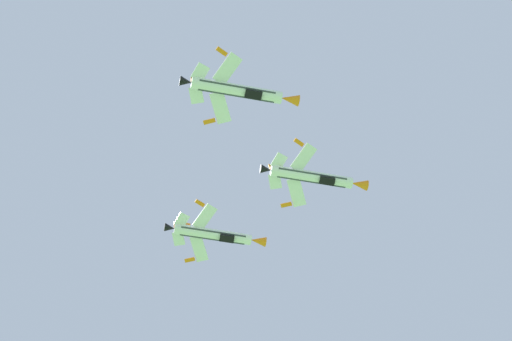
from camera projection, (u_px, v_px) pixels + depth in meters
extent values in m
cylinder|color=white|center=(312.00, 177.00, 122.31)|extent=(12.06, 2.17, 1.70)
cube|color=#383D47|center=(312.00, 178.00, 121.86)|extent=(10.13, 1.87, 0.96)
cone|color=orange|center=(359.00, 184.00, 123.21)|extent=(2.46, 1.66, 1.56)
cone|color=black|center=(266.00, 169.00, 121.46)|extent=(1.65, 1.42, 1.36)
ellipsoid|color=#192333|center=(329.00, 178.00, 123.25)|extent=(3.25, 1.58, 1.46)
cube|color=black|center=(327.00, 181.00, 121.80)|extent=(2.25, 1.43, 1.22)
cube|color=white|center=(297.00, 192.00, 122.64)|extent=(3.61, 4.33, 1.92)
cube|color=orange|center=(286.00, 205.00, 123.00)|extent=(1.69, 1.33, 0.45)
cube|color=white|center=(304.00, 158.00, 121.38)|extent=(3.41, 4.34, 1.92)
cube|color=orange|center=(299.00, 142.00, 120.73)|extent=(1.70, 1.24, 0.45)
cube|color=white|center=(275.00, 181.00, 122.03)|extent=(2.40, 2.58, 1.05)
cube|color=white|center=(279.00, 161.00, 121.30)|extent=(2.30, 2.52, 1.05)
cube|color=orange|center=(278.00, 168.00, 123.44)|extent=(2.65, 1.36, 2.45)
cylinder|color=white|center=(213.00, 234.00, 130.94)|extent=(12.06, 2.17, 1.70)
cube|color=#383D47|center=(213.00, 235.00, 130.50)|extent=(10.13, 1.88, 0.94)
cone|color=orange|center=(258.00, 241.00, 131.85)|extent=(2.46, 1.66, 1.56)
cone|color=black|center=(170.00, 228.00, 130.09)|extent=(1.65, 1.42, 1.36)
ellipsoid|color=#192333|center=(229.00, 235.00, 131.89)|extent=(3.25, 1.57, 1.44)
cube|color=black|center=(227.00, 238.00, 130.44)|extent=(2.25, 1.43, 1.20)
cube|color=white|center=(199.00, 248.00, 131.33)|extent=(3.63, 4.36, 1.84)
cube|color=orange|center=(190.00, 260.00, 131.74)|extent=(1.69, 1.33, 0.44)
cube|color=white|center=(205.00, 217.00, 129.96)|extent=(3.42, 4.37, 1.84)
cube|color=orange|center=(200.00, 203.00, 129.27)|extent=(1.70, 1.24, 0.44)
cube|color=white|center=(179.00, 239.00, 130.70)|extent=(2.41, 2.60, 1.01)
cube|color=white|center=(182.00, 220.00, 129.90)|extent=(2.30, 2.54, 1.01)
cube|color=orange|center=(182.00, 226.00, 132.07)|extent=(2.65, 1.31, 2.47)
cylinder|color=white|center=(237.00, 90.00, 111.02)|extent=(12.06, 2.17, 1.70)
cube|color=#383D47|center=(237.00, 91.00, 110.58)|extent=(10.13, 1.88, 0.91)
cone|color=orange|center=(290.00, 99.00, 111.92)|extent=(2.46, 1.66, 1.56)
cone|color=black|center=(186.00, 82.00, 110.17)|extent=(1.65, 1.42, 1.36)
ellipsoid|color=#192333|center=(256.00, 93.00, 111.96)|extent=(3.25, 1.56, 1.43)
cube|color=black|center=(253.00, 94.00, 110.53)|extent=(2.25, 1.42, 1.19)
cube|color=white|center=(220.00, 107.00, 111.46)|extent=(3.64, 4.39, 1.75)
cube|color=orange|center=(209.00, 121.00, 111.92)|extent=(1.69, 1.33, 0.43)
cube|color=white|center=(227.00, 69.00, 109.99)|extent=(3.44, 4.40, 1.75)
cube|color=orange|center=(222.00, 51.00, 109.25)|extent=(1.70, 1.24, 0.43)
cube|color=white|center=(196.00, 95.00, 110.81)|extent=(2.41, 2.61, 0.97)
cube|color=white|center=(200.00, 72.00, 109.95)|extent=(2.31, 2.55, 0.97)
cube|color=orange|center=(200.00, 81.00, 112.14)|extent=(2.64, 1.26, 2.49)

